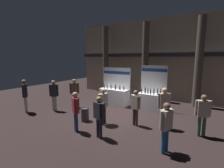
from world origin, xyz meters
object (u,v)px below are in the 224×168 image
object	(u,v)px
exhibitor_booth_0	(114,95)
visitor_1	(74,91)
trash_bin	(85,114)
visitor_7	(99,113)
visitor_5	(54,93)
visitor_6	(76,109)
visitor_0	(166,123)
exhibitor_booth_1	(151,100)
visitor_4	(164,104)
visitor_2	(25,93)
visitor_3	(203,112)
visitor_9	(103,103)
visitor_8	(136,105)

from	to	relation	value
exhibitor_booth_0	visitor_1	size ratio (longest dim) A/B	1.36
trash_bin	visitor_7	distance (m)	1.94
visitor_5	visitor_6	bearing A→B (deg)	-54.44
trash_bin	visitor_0	world-z (taller)	visitor_0
exhibitor_booth_1	visitor_0	bearing A→B (deg)	-65.51
visitor_0	visitor_1	size ratio (longest dim) A/B	0.95
exhibitor_booth_1	trash_bin	bearing A→B (deg)	-124.18
visitor_1	visitor_5	distance (m)	1.20
exhibitor_booth_1	visitor_4	world-z (taller)	exhibitor_booth_1
exhibitor_booth_0	visitor_2	xyz separation A→B (m)	(-3.23, -3.90, 0.50)
visitor_0	visitor_2	world-z (taller)	visitor_2
visitor_4	visitor_1	bearing A→B (deg)	142.78
exhibitor_booth_1	visitor_3	size ratio (longest dim) A/B	1.56
exhibitor_booth_0	trash_bin	xyz separation A→B (m)	(0.30, -3.12, -0.28)
visitor_1	visitor_4	world-z (taller)	visitor_4
visitor_1	exhibitor_booth_0	bearing A→B (deg)	-168.34
visitor_2	visitor_7	world-z (taller)	visitor_2
visitor_5	trash_bin	bearing A→B (deg)	-36.16
visitor_5	visitor_7	distance (m)	4.19
exhibitor_booth_1	visitor_6	bearing A→B (deg)	-111.90
exhibitor_booth_0	visitor_9	distance (m)	3.24
exhibitor_booth_0	exhibitor_booth_1	size ratio (longest dim) A/B	0.92
visitor_1	visitor_2	world-z (taller)	visitor_2
visitor_0	visitor_9	distance (m)	3.04
trash_bin	visitor_1	xyz separation A→B (m)	(-1.97, 1.33, 0.71)
visitor_8	visitor_7	bearing A→B (deg)	80.06
exhibitor_booth_0	trash_bin	distance (m)	3.14
visitor_1	visitor_5	world-z (taller)	visitor_5
visitor_6	trash_bin	bearing A→B (deg)	-36.59
visitor_2	visitor_7	distance (m)	5.09
exhibitor_booth_1	visitor_4	distance (m)	2.37
exhibitor_booth_1	visitor_5	world-z (taller)	exhibitor_booth_1
visitor_8	visitor_9	xyz separation A→B (m)	(-1.28, -0.63, 0.04)
visitor_3	visitor_5	xyz separation A→B (m)	(-7.23, -0.95, 0.07)
trash_bin	visitor_1	size ratio (longest dim) A/B	0.37
trash_bin	visitor_9	size ratio (longest dim) A/B	0.39
visitor_0	visitor_8	xyz separation A→B (m)	(-1.65, 1.45, -0.04)
visitor_9	exhibitor_booth_1	bearing A→B (deg)	-12.91
visitor_4	visitor_8	distance (m)	1.18
visitor_2	visitor_4	size ratio (longest dim) A/B	1.04
visitor_4	visitor_8	size ratio (longest dim) A/B	1.10
trash_bin	visitor_4	distance (m)	3.61
visitor_1	visitor_4	bearing A→B (deg)	142.91
visitor_2	visitor_5	size ratio (longest dim) A/B	1.05
visitor_8	exhibitor_booth_0	bearing A→B (deg)	-31.75
visitor_3	trash_bin	bearing A→B (deg)	169.71
visitor_1	visitor_5	size ratio (longest dim) A/B	0.99
exhibitor_booth_1	visitor_5	xyz separation A→B (m)	(-4.59, -2.92, 0.41)
trash_bin	visitor_2	world-z (taller)	visitor_2
exhibitor_booth_1	visitor_4	xyz separation A→B (m)	(1.20, -2.00, 0.42)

